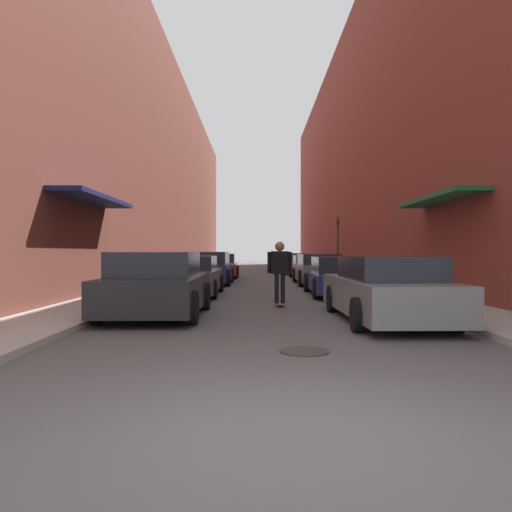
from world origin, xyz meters
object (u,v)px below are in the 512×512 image
(traffic_light, at_px, (338,239))
(parked_car_left_3, at_px, (219,266))
(parked_car_right_0, at_px, (387,290))
(manhole_cover, at_px, (305,351))
(parked_car_left_2, at_px, (209,269))
(parked_car_left_0, at_px, (157,286))
(parked_car_left_1, at_px, (192,276))
(parked_car_right_1, at_px, (341,277))
(skateboarder, at_px, (280,267))
(parked_car_right_3, at_px, (309,267))
(parked_car_right_5, at_px, (293,262))
(parked_car_right_2, at_px, (319,270))
(parked_car_right_4, at_px, (299,264))

(traffic_light, bearing_deg, parked_car_left_3, -163.39)
(parked_car_right_0, height_order, manhole_cover, parked_car_right_0)
(parked_car_left_2, bearing_deg, traffic_light, 46.87)
(manhole_cover, bearing_deg, parked_car_right_0, 57.88)
(parked_car_left_0, distance_m, parked_car_left_1, 5.32)
(parked_car_right_0, bearing_deg, traffic_light, 83.57)
(parked_car_right_1, xyz_separation_m, skateboarder, (-2.12, -3.20, 0.42))
(parked_car_left_2, height_order, parked_car_left_3, parked_car_left_2)
(skateboarder, bearing_deg, parked_car_left_3, 100.59)
(parked_car_right_3, height_order, skateboarder, skateboarder)
(parked_car_right_0, bearing_deg, parked_car_right_1, 89.08)
(parked_car_left_0, xyz_separation_m, skateboarder, (2.77, 2.13, 0.35))
(parked_car_left_2, relative_size, traffic_light, 1.35)
(parked_car_right_1, xyz_separation_m, traffic_light, (2.03, 12.89, 1.56))
(skateboarder, bearing_deg, parked_car_right_1, 56.51)
(parked_car_right_5, bearing_deg, parked_car_left_1, -102.53)
(parked_car_right_1, distance_m, parked_car_right_3, 10.51)
(parked_car_right_5, distance_m, traffic_light, 9.45)
(parked_car_right_0, distance_m, parked_car_right_1, 6.02)
(parked_car_right_5, bearing_deg, parked_car_right_2, -90.39)
(parked_car_right_4, bearing_deg, parked_car_right_3, -89.07)
(parked_car_right_2, distance_m, parked_car_right_4, 10.64)
(parked_car_left_2, height_order, parked_car_right_3, parked_car_left_2)
(parked_car_right_1, bearing_deg, parked_car_left_1, -179.95)
(manhole_cover, bearing_deg, traffic_light, 79.49)
(parked_car_left_0, distance_m, parked_car_right_1, 7.23)
(parked_car_right_0, bearing_deg, parked_car_right_4, 89.77)
(parked_car_left_3, bearing_deg, parked_car_left_2, -90.81)
(parked_car_left_1, distance_m, parked_car_right_5, 22.54)
(parked_car_left_0, distance_m, parked_car_right_3, 16.60)
(parked_car_right_2, relative_size, parked_car_right_3, 1.17)
(parked_car_right_5, xyz_separation_m, manhole_cover, (-2.12, -31.13, -0.63))
(parked_car_left_0, xyz_separation_m, parked_car_right_3, (4.97, 15.84, -0.07))
(parked_car_left_2, relative_size, parked_car_right_1, 0.98)
(parked_car_right_1, relative_size, skateboarder, 2.69)
(parked_car_left_3, height_order, parked_car_right_2, parked_car_right_2)
(parked_car_left_1, bearing_deg, manhole_cover, -73.10)
(manhole_cover, bearing_deg, parked_car_left_2, 100.66)
(parked_car_left_1, height_order, parked_car_left_2, parked_car_left_2)
(parked_car_left_3, bearing_deg, parked_car_right_3, -4.20)
(parked_car_right_2, distance_m, skateboarder, 8.88)
(parked_car_right_5, relative_size, traffic_light, 1.47)
(parked_car_left_3, distance_m, parked_car_right_2, 7.18)
(parked_car_left_2, xyz_separation_m, manhole_cover, (2.77, -14.70, -0.67))
(parked_car_left_0, distance_m, skateboarder, 3.51)
(parked_car_right_2, bearing_deg, parked_car_left_0, -114.19)
(parked_car_right_3, height_order, parked_car_right_4, parked_car_right_4)
(parked_car_right_3, xyz_separation_m, skateboarder, (-2.20, -13.71, 0.42))
(parked_car_right_2, relative_size, parked_car_right_4, 1.20)
(parked_car_right_3, relative_size, skateboarder, 2.45)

